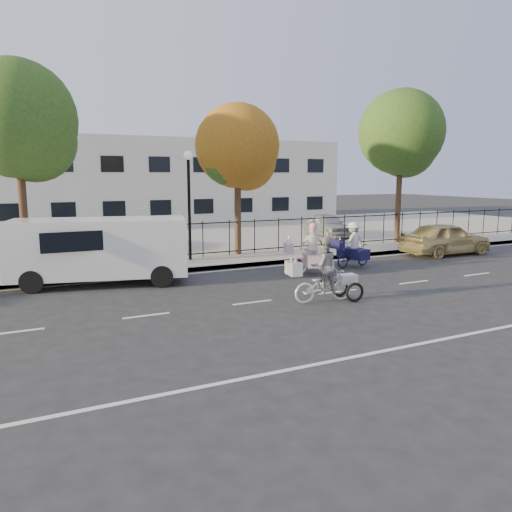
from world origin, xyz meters
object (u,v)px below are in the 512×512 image
unicorn_bike (312,255)px  pedestrian (4,250)px  lot_car_c (49,240)px  lot_car_d (327,225)px  white_van (96,249)px  lot_car_b (68,236)px  lamppost (189,186)px  gold_sedan (445,238)px  bull_bike (353,249)px  zebra_trike (324,277)px

unicorn_bike → pedestrian: size_ratio=1.11×
lot_car_c → lot_car_d: lot_car_c is taller
white_van → lot_car_c: bearing=115.0°
unicorn_bike → white_van: size_ratio=0.29×
lot_car_c → lot_car_b: bearing=40.9°
lamppost → gold_sedan: lamppost is taller
unicorn_bike → bull_bike: size_ratio=0.97×
white_van → lot_car_d: bearing=39.5°
zebra_trike → unicorn_bike: 3.91m
gold_sedan → lot_car_b: size_ratio=0.81×
gold_sedan → white_van: bearing=88.2°
lot_car_b → bull_bike: bearing=-27.6°
lot_car_c → lot_car_d: 14.45m
white_van → zebra_trike: bearing=-29.9°
white_van → pedestrian: white_van is taller
unicorn_bike → zebra_trike: bearing=174.1°
white_van → gold_sedan: (14.93, -0.57, -0.45)m
zebra_trike → bull_bike: bearing=-38.1°
lamppost → lot_car_d: lamppost is taller
pedestrian → lot_car_d: size_ratio=0.45×
lamppost → zebra_trike: size_ratio=2.02×
unicorn_bike → gold_sedan: (7.76, 1.13, 0.04)m
bull_bike → gold_sedan: bull_bike is taller
zebra_trike → pedestrian: (-8.04, 7.58, 0.29)m
unicorn_bike → gold_sedan: 7.84m
pedestrian → lot_car_b: pedestrian is taller
lot_car_d → bull_bike: bearing=-110.6°
lot_car_d → lot_car_c: bearing=-169.4°
white_van → lot_car_d: size_ratio=1.69×
zebra_trike → lot_car_c: (-6.43, 10.66, 0.17)m
lamppost → lot_car_b: bearing=136.0°
pedestrian → lot_car_b: bearing=-154.3°
bull_bike → lamppost: bearing=46.3°
gold_sedan → lot_car_b: 16.71m
zebra_trike → unicorn_bike: bearing=-20.5°
gold_sedan → zebra_trike: bearing=116.0°
unicorn_bike → lot_car_b: bearing=63.8°
bull_bike → lot_car_b: bearing=41.5°
lamppost → bull_bike: bearing=-33.9°
lot_car_b → gold_sedan: bearing=-13.9°
bull_bike → pedestrian: (-12.07, 3.60, 0.29)m
lamppost → unicorn_bike: lamppost is taller
zebra_trike → white_van: (-5.36, 5.15, 0.48)m
lamppost → lot_car_d: size_ratio=1.14×
white_van → lot_car_c: 5.62m
bull_bike → lot_car_c: 12.40m
zebra_trike → gold_sedan: 10.62m
lamppost → bull_bike: (5.37, -3.60, -2.41)m
bull_bike → gold_sedan: bearing=-93.6°
lamppost → pedestrian: bearing=180.0°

